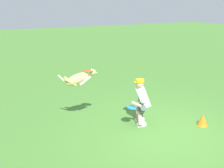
% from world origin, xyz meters
% --- Properties ---
extents(ground_plane, '(60.00, 60.00, 0.00)m').
position_xyz_m(ground_plane, '(0.00, 0.00, 0.00)').
color(ground_plane, '#498033').
extents(person, '(0.69, 0.65, 1.29)m').
position_xyz_m(person, '(0.26, -0.78, 0.70)').
color(person, silver).
rests_on(person, ground_plane).
extents(dog, '(1.07, 0.37, 0.49)m').
position_xyz_m(dog, '(1.74, -1.56, 1.31)').
color(dog, tan).
extents(frisbee_flying, '(0.38, 0.38, 0.08)m').
position_xyz_m(frisbee_flying, '(1.47, -1.53, 1.50)').
color(frisbee_flying, '#F34E1B').
extents(frisbee_held, '(0.33, 0.33, 0.08)m').
position_xyz_m(frisbee_held, '(0.63, -0.68, 0.61)').
color(frisbee_held, '#2988ED').
rests_on(frisbee_held, person).
extents(training_cone, '(0.29, 0.29, 0.32)m').
position_xyz_m(training_cone, '(-1.22, 0.04, 0.16)').
color(training_cone, orange).
rests_on(training_cone, ground_plane).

